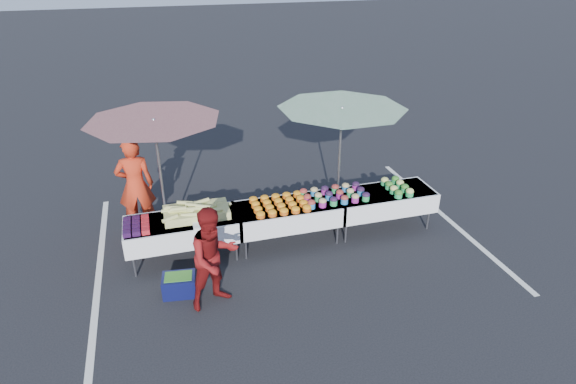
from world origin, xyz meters
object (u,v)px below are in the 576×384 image
object	(u,v)px
table_center	(288,213)
customer	(214,258)
vendor	(135,185)
umbrella_right	(342,118)
table_right	(382,200)
table_left	(183,228)
umbrella_left	(155,131)
storage_bin	(179,284)

from	to	relation	value
table_center	customer	size ratio (longest dim) A/B	1.19
vendor	umbrella_right	world-z (taller)	umbrella_right
table_right	umbrella_right	world-z (taller)	umbrella_right
table_left	umbrella_right	distance (m)	3.27
table_center	customer	xyz separation A→B (m)	(-1.46, -1.27, 0.20)
vendor	umbrella_right	size ratio (longest dim) A/B	0.61
table_center	umbrella_left	size ratio (longest dim) A/B	0.73
table_right	umbrella_right	bearing A→B (deg)	151.02
vendor	umbrella_left	bearing A→B (deg)	135.11
vendor	storage_bin	distance (m)	2.31
table_right	storage_bin	distance (m)	3.91
customer	umbrella_right	bearing A→B (deg)	13.64
customer	umbrella_left	world-z (taller)	umbrella_left
vendor	storage_bin	world-z (taller)	vendor
table_center	vendor	distance (m)	2.80
table_center	umbrella_left	distance (m)	2.61
table_center	table_right	distance (m)	1.80
umbrella_right	table_right	bearing A→B (deg)	-28.98
vendor	table_center	bearing A→B (deg)	154.76
table_right	customer	bearing A→B (deg)	-158.73
table_center	table_right	xyz separation A→B (m)	(1.80, 0.00, 0.00)
customer	storage_bin	distance (m)	0.88
table_center	umbrella_left	xyz separation A→B (m)	(-2.04, 0.74, 1.46)
umbrella_right	table_left	bearing A→B (deg)	-172.09
table_left	vendor	distance (m)	1.43
vendor	storage_bin	size ratio (longest dim) A/B	3.37
table_right	umbrella_right	xyz separation A→B (m)	(-0.72, 0.40, 1.49)
vendor	customer	distance (m)	2.69
vendor	umbrella_left	xyz separation A→B (m)	(0.46, -0.47, 1.15)
table_left	customer	size ratio (longest dim) A/B	1.19
table_left	table_center	xyz separation A→B (m)	(1.80, 0.00, 0.00)
umbrella_left	umbrella_right	xyz separation A→B (m)	(3.11, -0.34, 0.03)
table_left	customer	world-z (taller)	customer
customer	umbrella_left	bearing A→B (deg)	86.29
storage_bin	vendor	bearing A→B (deg)	111.32
table_left	umbrella_left	distance (m)	1.66
table_center	table_right	world-z (taller)	same
table_center	customer	bearing A→B (deg)	-139.01
table_left	storage_bin	xyz separation A→B (m)	(-0.18, -0.92, -0.42)
table_center	umbrella_right	size ratio (longest dim) A/B	0.63
table_right	vendor	bearing A→B (deg)	164.25
table_right	umbrella_left	xyz separation A→B (m)	(-3.84, 0.74, 1.46)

